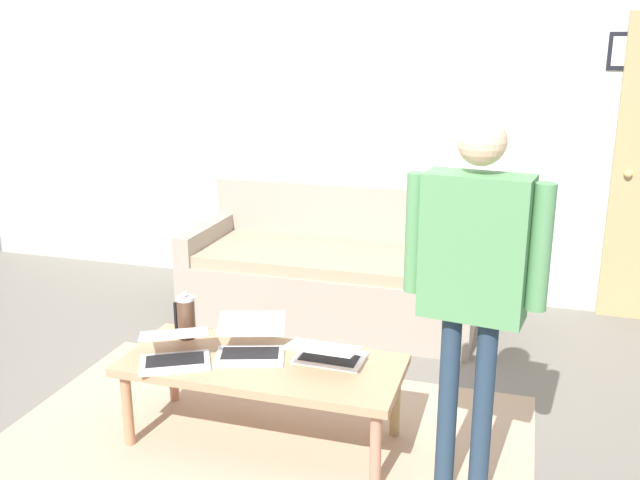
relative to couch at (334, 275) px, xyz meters
name	(u,v)px	position (x,y,z in m)	size (l,w,h in m)	color
ground_plane	(286,432)	(-0.18, 1.52, -0.31)	(7.68, 7.68, 0.00)	#69645C
area_rug	(256,450)	(-0.10, 1.72, -0.30)	(2.53, 1.81, 0.01)	tan
back_wall	(384,114)	(-0.18, -0.68, 1.04)	(7.04, 0.11, 2.70)	beige
couch	(334,275)	(0.00, 0.00, 0.00)	(1.95, 0.87, 0.88)	gray
coffee_table	(262,370)	(-0.10, 1.62, 0.07)	(1.32, 0.57, 0.42)	tan
laptop_left	(250,344)	(-0.02, 1.54, 0.16)	(0.42, 0.43, 0.14)	silver
laptop_center	(175,352)	(0.29, 1.73, 0.15)	(0.42, 0.41, 0.14)	silver
laptop_right	(328,354)	(-0.40, 1.54, 0.15)	(0.34, 0.35, 0.13)	silver
french_press	(186,317)	(0.36, 1.46, 0.22)	(0.11, 0.09, 0.25)	#4C3323
person_standing	(474,265)	(-1.06, 1.76, 0.72)	(0.57, 0.24, 1.61)	#23364A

